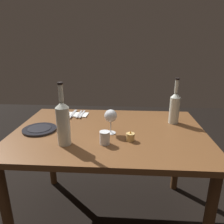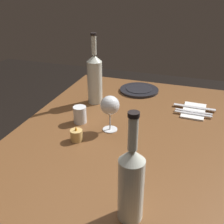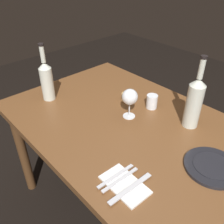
{
  "view_description": "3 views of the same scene",
  "coord_description": "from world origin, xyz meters",
  "px_view_note": "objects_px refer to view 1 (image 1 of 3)",
  "views": [
    {
      "loc": [
        -0.11,
        1.32,
        1.32
      ],
      "look_at": [
        -0.01,
        -0.06,
        0.85
      ],
      "focal_mm": 33.66,
      "sensor_mm": 36.0,
      "label": 1
    },
    {
      "loc": [
        -1.06,
        -0.32,
        1.38
      ],
      "look_at": [
        -0.07,
        0.02,
        0.86
      ],
      "focal_mm": 45.44,
      "sensor_mm": 36.0,
      "label": 2
    },
    {
      "loc": [
        0.72,
        -0.75,
        1.49
      ],
      "look_at": [
        -0.01,
        -0.09,
        0.83
      ],
      "focal_mm": 39.13,
      "sensor_mm": 36.0,
      "label": 3
    }
  ],
  "objects_px": {
    "wine_bottle_second": "(63,122)",
    "fork_inner": "(79,114)",
    "wine_glass_left": "(111,116)",
    "dinner_plate": "(40,129)",
    "wine_bottle": "(175,107)",
    "folded_napkin": "(76,115)",
    "table_knife": "(73,114)",
    "votive_candle": "(130,137)",
    "fork_outer": "(82,114)",
    "water_tumbler": "(105,138)"
  },
  "relations": [
    {
      "from": "wine_bottle",
      "to": "dinner_plate",
      "type": "relative_size",
      "value": 1.47
    },
    {
      "from": "wine_bottle",
      "to": "wine_bottle_second",
      "type": "relative_size",
      "value": 0.91
    },
    {
      "from": "dinner_plate",
      "to": "table_knife",
      "type": "xyz_separation_m",
      "value": [
        -0.15,
        -0.33,
        0.0
      ]
    },
    {
      "from": "wine_bottle_second",
      "to": "fork_inner",
      "type": "relative_size",
      "value": 2.05
    },
    {
      "from": "wine_bottle_second",
      "to": "folded_napkin",
      "type": "relative_size",
      "value": 1.91
    },
    {
      "from": "folded_napkin",
      "to": "fork_inner",
      "type": "relative_size",
      "value": 1.07
    },
    {
      "from": "water_tumbler",
      "to": "fork_inner",
      "type": "height_order",
      "value": "water_tumbler"
    },
    {
      "from": "water_tumbler",
      "to": "dinner_plate",
      "type": "bearing_deg",
      "value": -20.06
    },
    {
      "from": "wine_glass_left",
      "to": "fork_outer",
      "type": "bearing_deg",
      "value": -52.55
    },
    {
      "from": "wine_bottle_second",
      "to": "fork_inner",
      "type": "bearing_deg",
      "value": -87.17
    },
    {
      "from": "wine_bottle",
      "to": "votive_candle",
      "type": "xyz_separation_m",
      "value": [
        0.33,
        0.32,
        -0.1
      ]
    },
    {
      "from": "water_tumbler",
      "to": "votive_candle",
      "type": "xyz_separation_m",
      "value": [
        -0.15,
        -0.05,
        -0.01
      ]
    },
    {
      "from": "wine_glass_left",
      "to": "dinner_plate",
      "type": "relative_size",
      "value": 0.71
    },
    {
      "from": "wine_bottle",
      "to": "water_tumbler",
      "type": "relative_size",
      "value": 4.27
    },
    {
      "from": "wine_glass_left",
      "to": "wine_bottle_second",
      "type": "relative_size",
      "value": 0.44
    },
    {
      "from": "wine_glass_left",
      "to": "fork_inner",
      "type": "relative_size",
      "value": 0.91
    },
    {
      "from": "wine_glass_left",
      "to": "wine_bottle",
      "type": "height_order",
      "value": "wine_bottle"
    },
    {
      "from": "wine_bottle",
      "to": "fork_inner",
      "type": "xyz_separation_m",
      "value": [
        0.74,
        -0.12,
        -0.11
      ]
    },
    {
      "from": "dinner_plate",
      "to": "wine_bottle",
      "type": "bearing_deg",
      "value": -167.75
    },
    {
      "from": "wine_bottle_second",
      "to": "fork_inner",
      "type": "height_order",
      "value": "wine_bottle_second"
    },
    {
      "from": "wine_glass_left",
      "to": "wine_bottle",
      "type": "bearing_deg",
      "value": -154.34
    },
    {
      "from": "wine_bottle",
      "to": "table_knife",
      "type": "bearing_deg",
      "value": -8.82
    },
    {
      "from": "votive_candle",
      "to": "table_knife",
      "type": "height_order",
      "value": "votive_candle"
    },
    {
      "from": "water_tumbler",
      "to": "dinner_plate",
      "type": "relative_size",
      "value": 0.34
    },
    {
      "from": "wine_bottle_second",
      "to": "votive_candle",
      "type": "bearing_deg",
      "value": -169.7
    },
    {
      "from": "table_knife",
      "to": "dinner_plate",
      "type": "bearing_deg",
      "value": 65.7
    },
    {
      "from": "water_tumbler",
      "to": "fork_outer",
      "type": "height_order",
      "value": "water_tumbler"
    },
    {
      "from": "fork_inner",
      "to": "table_knife",
      "type": "relative_size",
      "value": 0.86
    },
    {
      "from": "water_tumbler",
      "to": "folded_napkin",
      "type": "xyz_separation_m",
      "value": [
        0.29,
        -0.5,
        -0.03
      ]
    },
    {
      "from": "fork_inner",
      "to": "table_knife",
      "type": "xyz_separation_m",
      "value": [
        0.06,
        0.0,
        0.0
      ]
    },
    {
      "from": "folded_napkin",
      "to": "fork_outer",
      "type": "bearing_deg",
      "value": 180.0
    },
    {
      "from": "wine_glass_left",
      "to": "fork_inner",
      "type": "bearing_deg",
      "value": -50.0
    },
    {
      "from": "water_tumbler",
      "to": "fork_outer",
      "type": "relative_size",
      "value": 0.44
    },
    {
      "from": "water_tumbler",
      "to": "wine_glass_left",
      "type": "bearing_deg",
      "value": -98.69
    },
    {
      "from": "wine_bottle",
      "to": "wine_bottle_second",
      "type": "height_order",
      "value": "wine_bottle_second"
    },
    {
      "from": "fork_inner",
      "to": "wine_bottle",
      "type": "bearing_deg",
      "value": 170.53
    },
    {
      "from": "dinner_plate",
      "to": "fork_outer",
      "type": "height_order",
      "value": "dinner_plate"
    },
    {
      "from": "wine_glass_left",
      "to": "votive_candle",
      "type": "distance_m",
      "value": 0.19
    },
    {
      "from": "votive_candle",
      "to": "fork_outer",
      "type": "relative_size",
      "value": 0.37
    },
    {
      "from": "wine_bottle",
      "to": "folded_napkin",
      "type": "relative_size",
      "value": 1.74
    },
    {
      "from": "table_knife",
      "to": "fork_outer",
      "type": "bearing_deg",
      "value": 180.0
    },
    {
      "from": "fork_outer",
      "to": "water_tumbler",
      "type": "bearing_deg",
      "value": 115.49
    },
    {
      "from": "wine_glass_left",
      "to": "fork_inner",
      "type": "xyz_separation_m",
      "value": [
        0.29,
        -0.34,
        -0.11
      ]
    },
    {
      "from": "wine_glass_left",
      "to": "dinner_plate",
      "type": "bearing_deg",
      "value": -1.55
    },
    {
      "from": "table_knife",
      "to": "water_tumbler",
      "type": "bearing_deg",
      "value": 122.5
    },
    {
      "from": "water_tumbler",
      "to": "fork_inner",
      "type": "bearing_deg",
      "value": -62.21
    },
    {
      "from": "folded_napkin",
      "to": "table_knife",
      "type": "height_order",
      "value": "table_knife"
    },
    {
      "from": "wine_glass_left",
      "to": "wine_bottle_second",
      "type": "bearing_deg",
      "value": 33.81
    },
    {
      "from": "wine_bottle_second",
      "to": "water_tumbler",
      "type": "distance_m",
      "value": 0.26
    },
    {
      "from": "wine_bottle",
      "to": "folded_napkin",
      "type": "height_order",
      "value": "wine_bottle"
    }
  ]
}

